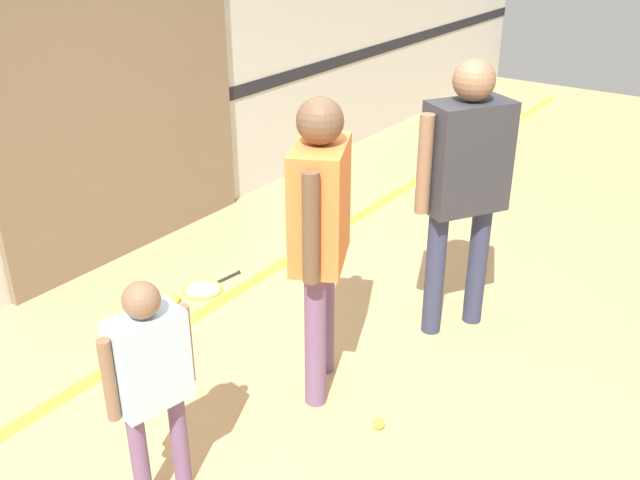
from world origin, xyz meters
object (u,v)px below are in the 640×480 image
person_student_right (465,171)px  tennis_ball_by_spare_racket (175,299)px  person_instructor (320,220)px  person_student_left (150,372)px  racket_spare_on_floor (204,288)px  tennis_ball_near_instructor (379,423)px

person_student_right → tennis_ball_by_spare_racket: size_ratio=27.26×
person_instructor → person_student_left: person_instructor is taller
person_student_left → tennis_ball_by_spare_racket: person_student_left is taller
person_student_left → person_student_right: person_student_right is taller
person_instructor → tennis_ball_by_spare_racket: bearing=56.9°
person_student_left → tennis_ball_by_spare_racket: size_ratio=17.90×
tennis_ball_by_spare_racket → racket_spare_on_floor: bearing=-7.7°
person_instructor → person_student_right: (1.05, -0.35, 0.04)m
tennis_ball_near_instructor → tennis_ball_by_spare_racket: 1.91m
person_instructor → tennis_ball_near_instructor: bearing=-131.7°
tennis_ball_by_spare_racket → tennis_ball_near_instructor: bearing=-99.1°
person_instructor → person_student_left: (-1.15, 0.11, -0.35)m
person_student_left → tennis_ball_by_spare_racket: bearing=55.0°
person_student_left → person_instructor: bearing=5.3°
person_student_right → tennis_ball_by_spare_racket: person_student_right is taller
person_student_right → racket_spare_on_floor: (-0.63, 1.71, -1.10)m
person_student_left → racket_spare_on_floor: bearing=49.1°
person_student_right → person_instructor: bearing=13.1°
person_instructor → tennis_ball_by_spare_racket: person_instructor is taller
tennis_ball_by_spare_racket → person_student_right: bearing=-63.0°
person_student_left → person_student_right: (2.20, -0.46, 0.38)m
person_student_right → tennis_ball_by_spare_racket: bearing=-31.7°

